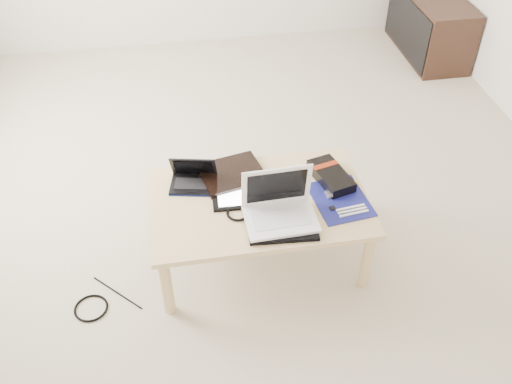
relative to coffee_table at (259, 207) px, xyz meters
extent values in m
plane|color=beige|center=(0.02, 0.60, -0.35)|extent=(4.00, 4.00, 0.00)
cube|color=silver|center=(0.02, -1.45, 0.95)|extent=(4.00, 0.10, 2.60)
cube|color=tan|center=(0.00, 0.00, 0.03)|extent=(1.10, 0.70, 0.03)
cylinder|color=tan|center=(-0.50, -0.30, -0.17)|extent=(0.06, 0.06, 0.37)
cylinder|color=tan|center=(0.50, -0.30, -0.17)|extent=(0.06, 0.06, 0.37)
cylinder|color=tan|center=(-0.50, 0.30, -0.17)|extent=(0.06, 0.06, 0.37)
cylinder|color=tan|center=(0.50, 0.30, -0.17)|extent=(0.06, 0.06, 0.37)
cube|color=#382017|center=(1.80, 2.05, -0.10)|extent=(0.40, 0.90, 0.50)
cube|color=black|center=(1.60, 2.05, -0.10)|extent=(0.02, 0.86, 0.44)
cube|color=black|center=(-0.11, 0.21, 0.06)|extent=(0.37, 0.33, 0.03)
cube|color=black|center=(-0.31, 0.17, 0.06)|extent=(0.26, 0.21, 0.01)
cube|color=black|center=(-0.32, 0.16, 0.06)|extent=(0.21, 0.13, 0.00)
cube|color=black|center=(-0.33, 0.11, 0.06)|extent=(0.06, 0.03, 0.00)
cube|color=black|center=(-0.30, 0.21, 0.14)|extent=(0.24, 0.12, 0.15)
cube|color=black|center=(-0.31, 0.21, 0.13)|extent=(0.21, 0.09, 0.12)
cube|color=#0B1440|center=(-0.33, 0.09, 0.05)|extent=(0.23, 0.06, 0.01)
cube|color=black|center=(-0.09, 0.04, 0.06)|extent=(0.29, 0.22, 0.01)
cube|color=silver|center=(-0.09, 0.04, 0.06)|extent=(0.23, 0.18, 0.00)
cube|color=#ABABAF|center=(0.16, 0.02, 0.06)|extent=(0.08, 0.24, 0.02)
cube|color=#A4A5AA|center=(0.16, 0.02, 0.07)|extent=(0.06, 0.20, 0.00)
cube|color=black|center=(0.08, -0.20, 0.06)|extent=(0.35, 0.26, 0.02)
cube|color=white|center=(0.08, -0.18, 0.08)|extent=(0.35, 0.25, 0.02)
cube|color=silver|center=(0.08, -0.19, 0.09)|extent=(0.28, 0.14, 0.00)
cube|color=white|center=(0.08, -0.27, 0.09)|extent=(0.08, 0.04, 0.00)
cube|color=white|center=(0.07, -0.08, 0.20)|extent=(0.34, 0.05, 0.23)
cube|color=black|center=(0.07, -0.09, 0.20)|extent=(0.29, 0.03, 0.18)
cube|color=#0D0F54|center=(0.41, -0.07, 0.05)|extent=(0.30, 0.36, 0.01)
cube|color=#ABABAF|center=(0.37, -0.03, 0.06)|extent=(0.06, 0.06, 0.01)
cube|color=gold|center=(0.47, 0.04, 0.06)|extent=(0.11, 0.02, 0.01)
cube|color=gold|center=(0.47, 0.02, 0.06)|extent=(0.11, 0.02, 0.01)
cube|color=silver|center=(0.44, -0.14, 0.06)|extent=(0.15, 0.03, 0.01)
cube|color=silver|center=(0.44, -0.16, 0.06)|extent=(0.15, 0.03, 0.01)
cube|color=silver|center=(0.44, -0.18, 0.06)|extent=(0.15, 0.03, 0.01)
cube|color=black|center=(0.35, -0.13, 0.06)|extent=(0.03, 0.03, 0.01)
cube|color=black|center=(0.40, 0.09, 0.08)|extent=(0.21, 0.31, 0.06)
cube|color=maroon|center=(0.38, 0.14, 0.11)|extent=(0.14, 0.07, 0.00)
torus|color=black|center=(-0.12, -0.08, 0.06)|extent=(0.12, 0.12, 0.01)
torus|color=black|center=(-0.89, -0.23, -0.35)|extent=(0.22, 0.22, 0.01)
cylinder|color=black|center=(-0.76, -0.15, -0.35)|extent=(0.25, 0.25, 0.01)
camera|label=1|loc=(-0.37, -2.10, 1.98)|focal=40.00mm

